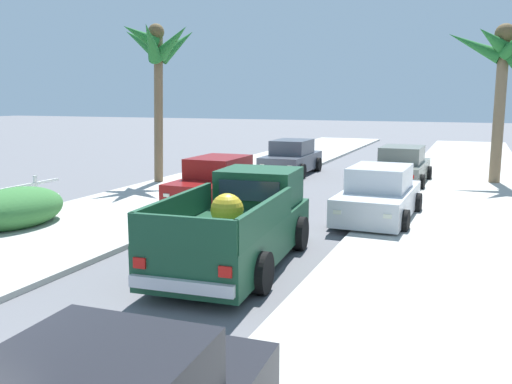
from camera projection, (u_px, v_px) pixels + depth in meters
sidewalk_left at (149, 203)px, 17.39m from camera, size 4.88×60.00×0.12m
sidewalk_right at (456, 229)px, 13.93m from camera, size 4.88×60.00×0.12m
curb_left at (177, 206)px, 17.00m from camera, size 0.16×60.00×0.10m
curb_right at (415, 226)px, 14.32m from camera, size 0.16×60.00×0.10m
pickup_truck at (240, 226)px, 11.18m from camera, size 2.49×5.34×1.80m
car_left_near at (218, 182)px, 17.37m from camera, size 2.03×4.26×1.54m
car_right_mid at (291, 158)px, 24.46m from camera, size 2.06×4.28×1.54m
car_left_far at (402, 167)px, 21.27m from camera, size 2.08×4.29×1.54m
car_right_far at (379, 196)px, 15.03m from camera, size 2.10×4.29×1.54m
palm_tree_left_mid at (157, 53)px, 20.74m from camera, size 3.36×3.31×6.27m
palm_tree_right_back at (503, 57)px, 20.59m from camera, size 4.36×3.12×6.20m
hedge_bush at (17, 209)px, 14.07m from camera, size 1.80×2.80×1.10m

